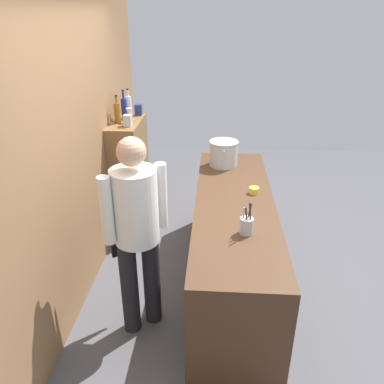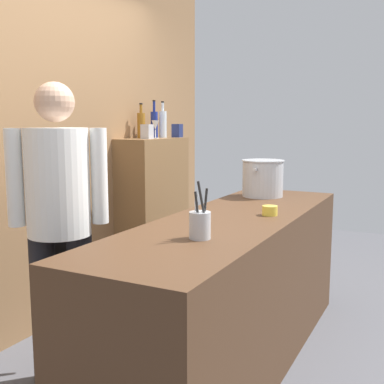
# 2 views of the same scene
# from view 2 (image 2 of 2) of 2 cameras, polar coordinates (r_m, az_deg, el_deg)

# --- Properties ---
(ground_plane) EXTENTS (8.00, 8.00, 0.00)m
(ground_plane) POSITION_cam_2_polar(r_m,az_deg,el_deg) (3.12, 4.51, -19.43)
(ground_plane) COLOR #4C4C51
(brick_back_panel) EXTENTS (4.40, 0.10, 3.00)m
(brick_back_panel) POSITION_cam_2_polar(r_m,az_deg,el_deg) (3.54, -16.88, 8.77)
(brick_back_panel) COLOR olive
(brick_back_panel) RESTS_ON ground_plane
(prep_counter) EXTENTS (2.46, 0.70, 0.90)m
(prep_counter) POSITION_cam_2_polar(r_m,az_deg,el_deg) (2.94, 4.61, -11.63)
(prep_counter) COLOR #472D1C
(prep_counter) RESTS_ON ground_plane
(bar_cabinet) EXTENTS (0.76, 0.32, 1.31)m
(bar_cabinet) POSITION_cam_2_polar(r_m,az_deg,el_deg) (4.32, -4.61, -2.31)
(bar_cabinet) COLOR brown
(bar_cabinet) RESTS_ON ground_plane
(chef) EXTENTS (0.42, 0.45, 1.66)m
(chef) POSITION_cam_2_polar(r_m,az_deg,el_deg) (2.70, -15.51, -2.34)
(chef) COLOR black
(chef) RESTS_ON ground_plane
(stockpot_large) EXTENTS (0.37, 0.31, 0.27)m
(stockpot_large) POSITION_cam_2_polar(r_m,az_deg,el_deg) (3.61, 8.40, 1.64)
(stockpot_large) COLOR #B7BABF
(stockpot_large) RESTS_ON prep_counter
(utensil_crock) EXTENTS (0.10, 0.10, 0.28)m
(utensil_crock) POSITION_cam_2_polar(r_m,az_deg,el_deg) (2.28, 0.95, -3.84)
(utensil_crock) COLOR #B7BABF
(utensil_crock) RESTS_ON prep_counter
(butter_jar) EXTENTS (0.09, 0.09, 0.06)m
(butter_jar) POSITION_cam_2_polar(r_m,az_deg,el_deg) (2.89, 9.23, -2.19)
(butter_jar) COLOR yellow
(butter_jar) RESTS_ON prep_counter
(wine_bottle_clear) EXTENTS (0.07, 0.07, 0.33)m
(wine_bottle_clear) POSITION_cam_2_polar(r_m,az_deg,el_deg) (4.41, -3.49, 8.11)
(wine_bottle_clear) COLOR silver
(wine_bottle_clear) RESTS_ON bar_cabinet
(wine_bottle_cobalt) EXTENTS (0.06, 0.06, 0.33)m
(wine_bottle_cobalt) POSITION_cam_2_polar(r_m,az_deg,el_deg) (4.34, -4.50, 8.08)
(wine_bottle_cobalt) COLOR navy
(wine_bottle_cobalt) RESTS_ON bar_cabinet
(wine_bottle_amber) EXTENTS (0.07, 0.07, 0.30)m
(wine_bottle_amber) POSITION_cam_2_polar(r_m,az_deg,el_deg) (4.23, -6.05, 7.94)
(wine_bottle_amber) COLOR #8C5919
(wine_bottle_amber) RESTS_ON bar_cabinet
(wine_glass_short) EXTENTS (0.07, 0.07, 0.15)m
(wine_glass_short) POSITION_cam_2_polar(r_m,az_deg,el_deg) (4.20, -4.38, 7.83)
(wine_glass_short) COLOR silver
(wine_glass_short) RESTS_ON bar_cabinet
(spice_tin_silver) EXTENTS (0.08, 0.08, 0.12)m
(spice_tin_silver) POSITION_cam_2_polar(r_m,az_deg,el_deg) (4.06, -5.36, 7.15)
(spice_tin_silver) COLOR #B2B2B7
(spice_tin_silver) RESTS_ON bar_cabinet
(spice_tin_navy) EXTENTS (0.08, 0.08, 0.12)m
(spice_tin_navy) POSITION_cam_2_polar(r_m,az_deg,el_deg) (4.46, -1.76, 7.29)
(spice_tin_navy) COLOR navy
(spice_tin_navy) RESTS_ON bar_cabinet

